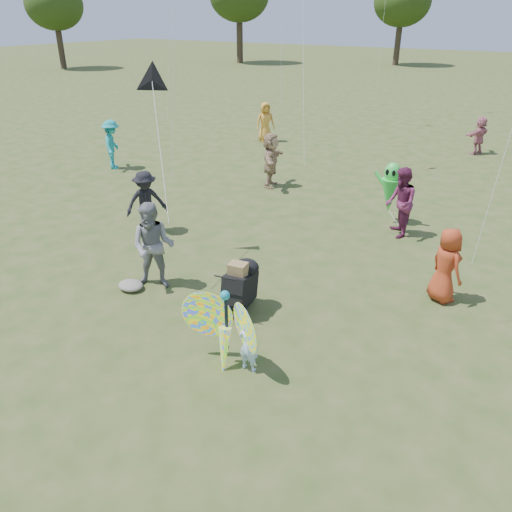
% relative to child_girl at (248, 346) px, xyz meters
% --- Properties ---
extents(ground, '(160.00, 160.00, 0.00)m').
position_rel_child_girl_xyz_m(ground, '(-0.81, 0.33, -0.49)').
color(ground, '#51592B').
rests_on(ground, ground).
extents(child_girl, '(0.37, 0.26, 0.97)m').
position_rel_child_girl_xyz_m(child_girl, '(0.00, 0.00, 0.00)').
color(child_girl, '#B4DEFF').
rests_on(child_girl, ground).
extents(adult_man, '(1.16, 1.08, 1.92)m').
position_rel_child_girl_xyz_m(adult_man, '(-3.24, 1.29, 0.48)').
color(adult_man, gray).
rests_on(adult_man, ground).
extents(grey_bag, '(0.57, 0.47, 0.18)m').
position_rel_child_girl_xyz_m(grey_bag, '(-3.63, 0.89, -0.39)').
color(grey_bag, gray).
rests_on(grey_bag, ground).
extents(crowd_a, '(0.93, 0.88, 1.60)m').
position_rel_child_girl_xyz_m(crowd_a, '(2.14, 4.06, 0.31)').
color(crowd_a, '#AD3A1B').
rests_on(crowd_a, ground).
extents(crowd_b, '(1.12, 1.26, 1.69)m').
position_rel_child_girl_xyz_m(crowd_b, '(-5.51, 3.44, 0.36)').
color(crowd_b, black).
rests_on(crowd_b, ground).
extents(crowd_d, '(1.05, 1.77, 1.82)m').
position_rel_child_girl_xyz_m(crowd_d, '(-4.71, 8.59, 0.42)').
color(crowd_d, tan).
rests_on(crowd_d, ground).
extents(crowd_e, '(1.06, 1.13, 1.85)m').
position_rel_child_girl_xyz_m(crowd_e, '(0.29, 6.82, 0.44)').
color(crowd_e, '#6B2349').
rests_on(crowd_e, ground).
extents(crowd_g, '(0.98, 1.01, 1.75)m').
position_rel_child_girl_xyz_m(crowd_g, '(-8.29, 14.09, 0.39)').
color(crowd_g, gold).
rests_on(crowd_g, ground).
extents(crowd_i, '(1.24, 1.35, 1.82)m').
position_rel_child_girl_xyz_m(crowd_i, '(-10.85, 7.26, 0.42)').
color(crowd_i, teal).
rests_on(crowd_i, ground).
extents(crowd_j, '(0.95, 1.49, 1.54)m').
position_rel_child_girl_xyz_m(crowd_j, '(0.38, 16.99, 0.28)').
color(crowd_j, '#C47081').
rests_on(crowd_j, ground).
extents(jogging_stroller, '(0.59, 1.09, 1.09)m').
position_rel_child_girl_xyz_m(jogging_stroller, '(-1.14, 1.48, 0.13)').
color(jogging_stroller, black).
rests_on(jogging_stroller, ground).
extents(butterfly_kite, '(1.74, 0.75, 1.61)m').
position_rel_child_girl_xyz_m(butterfly_kite, '(-0.40, -0.08, 0.20)').
color(butterfly_kite, '#FE2843').
rests_on(butterfly_kite, ground).
extents(delta_kite_rig, '(1.98, 1.80, 2.93)m').
position_rel_child_girl_xyz_m(delta_kite_rig, '(-4.35, 2.85, 3.55)').
color(delta_kite_rig, black).
rests_on(delta_kite_rig, ground).
extents(alien_kite, '(1.12, 0.69, 1.74)m').
position_rel_child_girl_xyz_m(alien_kite, '(-0.24, 7.56, 0.48)').
color(alien_kite, '#32D647').
rests_on(alien_kite, ground).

